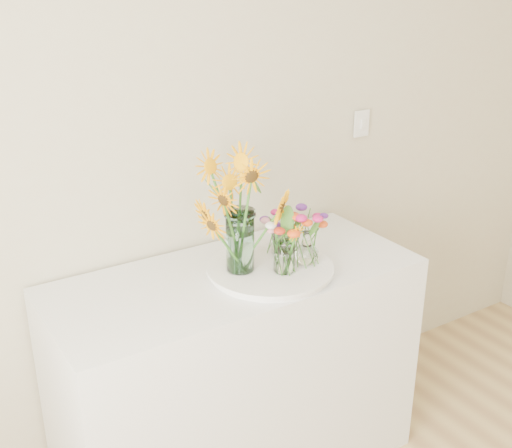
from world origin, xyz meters
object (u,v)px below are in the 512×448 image
mason_jar (240,241)px  small_vase_c (279,242)px  small_vase_b (307,248)px  tray (270,270)px  small_vase_a (284,256)px  counter (237,374)px

mason_jar → small_vase_c: (0.20, 0.05, -0.07)m
small_vase_b → small_vase_c: (-0.04, 0.13, -0.02)m
tray → small_vase_b: bearing=-19.2°
tray → small_vase_a: small_vase_a is taller
tray → small_vase_a: size_ratio=3.38×
mason_jar → small_vase_b: (0.24, -0.08, -0.05)m
mason_jar → small_vase_a: size_ratio=1.80×
mason_jar → small_vase_c: bearing=13.3°
mason_jar → small_vase_b: 0.26m
small_vase_c → small_vase_b: bearing=-74.7°
counter → mason_jar: mason_jar is taller
tray → small_vase_b: small_vase_b is taller
small_vase_a → tray: bearing=108.2°
small_vase_a → counter: bearing=134.6°
counter → small_vase_a: size_ratio=10.51×
counter → mason_jar: size_ratio=5.84×
small_vase_c → mason_jar: bearing=-166.7°
counter → mason_jar: 0.60m
counter → small_vase_c: (0.21, 0.01, 0.53)m
small_vase_a → small_vase_c: 0.16m
counter → small_vase_b: 0.60m
mason_jar → small_vase_c: size_ratio=2.37×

